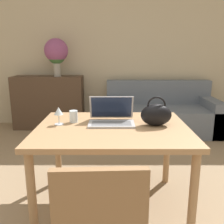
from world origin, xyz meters
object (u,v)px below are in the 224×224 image
at_px(laptop, 112,116).
at_px(drinking_glass, 74,116).
at_px(chair, 100,223).
at_px(flower_vase, 56,53).
at_px(wine_glass, 59,112).
at_px(couch, 160,115).
at_px(handbag, 156,114).

relative_size(laptop, drinking_glass, 3.72).
xyz_separation_m(chair, flower_vase, (-0.86, 3.12, 0.81)).
bearing_deg(laptop, flower_vase, 112.84).
height_order(chair, wine_glass, wine_glass).
height_order(drinking_glass, wine_glass, wine_glass).
bearing_deg(laptop, drinking_glass, 178.22).
bearing_deg(drinking_glass, laptop, -1.78).
bearing_deg(chair, flower_vase, 102.88).
bearing_deg(chair, couch, 71.28).
bearing_deg(wine_glass, drinking_glass, 33.06).
distance_m(wine_glass, flower_vase, 2.31).
xyz_separation_m(handbag, flower_vase, (-1.27, 2.24, 0.47)).
bearing_deg(drinking_glass, couch, 60.22).
distance_m(chair, laptop, 1.01).
bearing_deg(couch, handbag, -102.24).
height_order(couch, handbag, handbag).
xyz_separation_m(drinking_glass, flower_vase, (-0.59, 2.15, 0.52)).
distance_m(drinking_glass, flower_vase, 2.28).
height_order(chair, drinking_glass, chair).
bearing_deg(flower_vase, wine_glass, -77.89).
bearing_deg(drinking_glass, flower_vase, 105.27).
height_order(laptop, handbag, handbag).
distance_m(couch, drinking_glass, 2.34).
bearing_deg(drinking_glass, handbag, -8.03).
relative_size(couch, laptop, 4.75).
distance_m(couch, flower_vase, 2.00).
bearing_deg(wine_glass, handbag, -1.80).
distance_m(couch, handbag, 2.19).
bearing_deg(flower_vase, handbag, -60.49).
xyz_separation_m(laptop, flower_vase, (-0.91, 2.16, 0.51)).
xyz_separation_m(chair, handbag, (0.41, 0.88, 0.33)).
bearing_deg(couch, laptop, -112.18).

